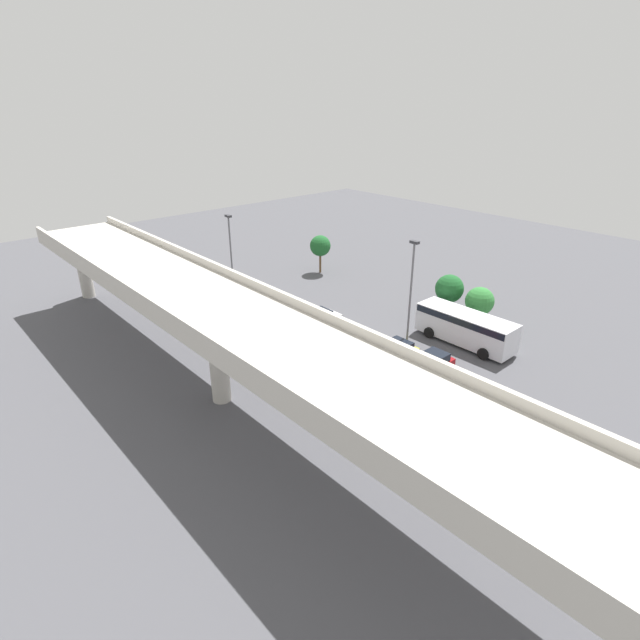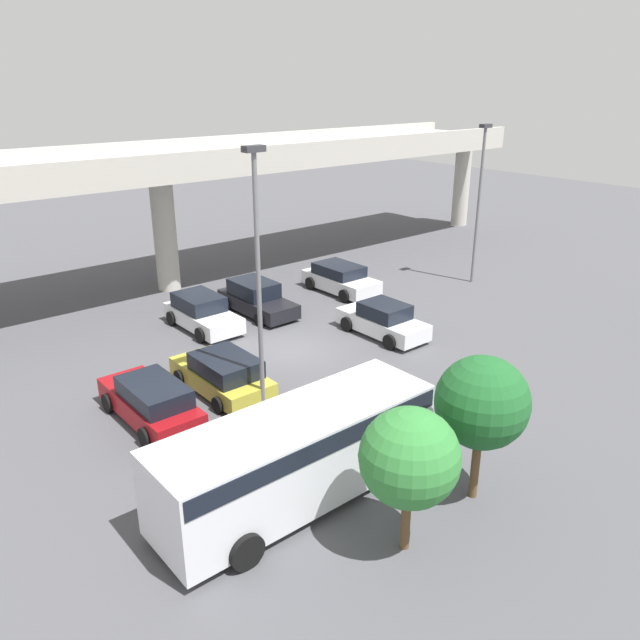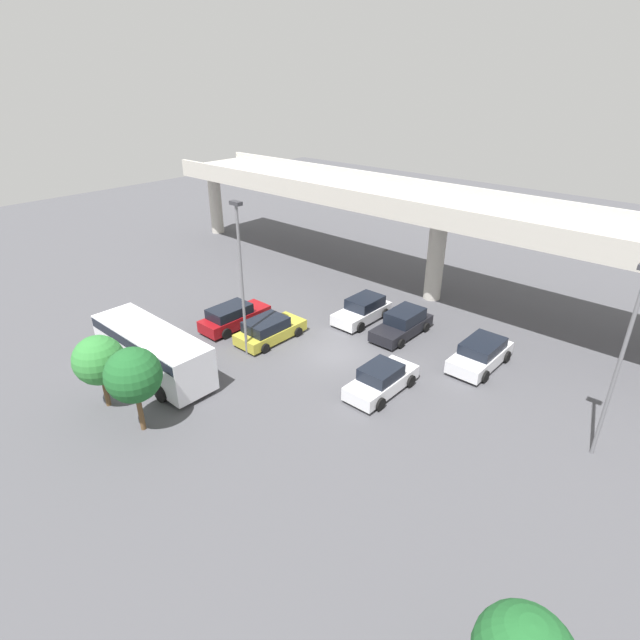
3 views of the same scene
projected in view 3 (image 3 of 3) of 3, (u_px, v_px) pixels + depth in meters
ground_plane at (335, 354)px, 29.62m from camera, size 109.20×109.20×0.00m
highway_overpass at (441, 212)px, 34.12m from camera, size 52.20×6.78×7.71m
parked_car_0 at (234, 316)px, 32.47m from camera, size 2.02×4.78×1.55m
parked_car_1 at (269, 330)px, 30.91m from camera, size 2.22×4.53×1.49m
parked_car_2 at (363, 310)px, 33.36m from camera, size 2.12×4.37×1.59m
parked_car_3 at (403, 324)px, 31.55m from camera, size 2.08×4.66×1.60m
parked_car_4 at (381, 380)px, 25.86m from camera, size 2.04×4.43×1.54m
parked_car_5 at (481, 354)px, 28.17m from camera, size 2.22×4.53×1.52m
shuttle_bus at (152, 348)px, 27.03m from camera, size 8.24×2.77×2.66m
lamp_post_near_aisle at (622, 353)px, 19.69m from camera, size 0.70×0.35×8.73m
lamp_post_mid_lot at (241, 271)px, 27.28m from camera, size 0.70×0.35×9.08m
tree_front_left at (99, 360)px, 23.92m from camera, size 2.44×2.44×3.85m
tree_front_centre at (133, 375)px, 22.09m from camera, size 2.53×2.53×4.24m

